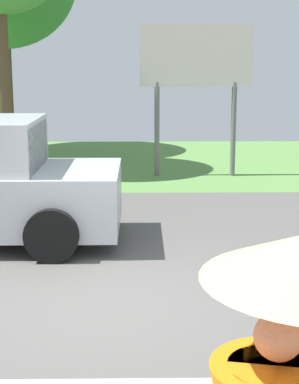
{
  "coord_description": "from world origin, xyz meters",
  "views": [
    {
      "loc": [
        0.37,
        -6.75,
        2.78
      ],
      "look_at": [
        0.49,
        1.0,
        1.1
      ],
      "focal_mm": 58.54,
      "sensor_mm": 36.0,
      "label": 1
    }
  ],
  "objects": [
    {
      "name": "roadside_billboard",
      "position": [
        1.66,
        7.9,
        2.55
      ],
      "size": [
        2.6,
        0.12,
        3.5
      ],
      "color": "slate",
      "rests_on": "ground_plane"
    },
    {
      "name": "ground_plane",
      "position": [
        0.0,
        2.95,
        -0.05
      ],
      "size": [
        40.0,
        22.0,
        0.2
      ],
      "color": "#565451"
    }
  ]
}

